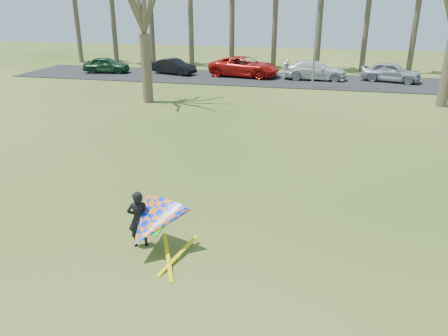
% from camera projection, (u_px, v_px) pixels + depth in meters
% --- Properties ---
extents(ground, '(100.00, 100.00, 0.00)m').
position_uv_depth(ground, '(208.00, 228.00, 12.63)').
color(ground, '#1D4A10').
rests_on(ground, ground).
extents(parking_strip, '(46.00, 7.00, 0.06)m').
position_uv_depth(parking_strip, '(288.00, 80.00, 35.30)').
color(parking_strip, black).
rests_on(parking_strip, ground).
extents(streetlight, '(2.28, 0.18, 8.00)m').
position_uv_depth(streetlight, '(319.00, 25.00, 30.51)').
color(streetlight, gray).
rests_on(streetlight, ground).
extents(car_0, '(4.17, 2.12, 1.36)m').
position_uv_depth(car_0, '(107.00, 65.00, 38.36)').
color(car_0, '#183D21').
rests_on(car_0, parking_strip).
extents(car_1, '(4.17, 2.46, 1.30)m').
position_uv_depth(car_1, '(174.00, 66.00, 37.67)').
color(car_1, black).
rests_on(car_1, parking_strip).
extents(car_2, '(6.19, 3.52, 1.63)m').
position_uv_depth(car_2, '(244.00, 67.00, 36.48)').
color(car_2, '#AF120E').
rests_on(car_2, parking_strip).
extents(car_3, '(5.04, 2.09, 1.46)m').
position_uv_depth(car_3, '(315.00, 70.00, 35.12)').
color(car_3, silver).
rests_on(car_3, parking_strip).
extents(car_4, '(4.77, 2.92, 1.52)m').
position_uv_depth(car_4, '(391.00, 72.00, 34.20)').
color(car_4, '#979BA4').
rests_on(car_4, parking_strip).
extents(kite_flyer, '(2.13, 2.39, 2.02)m').
position_uv_depth(kite_flyer, '(150.00, 223.00, 11.14)').
color(kite_flyer, black).
rests_on(kite_flyer, ground).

